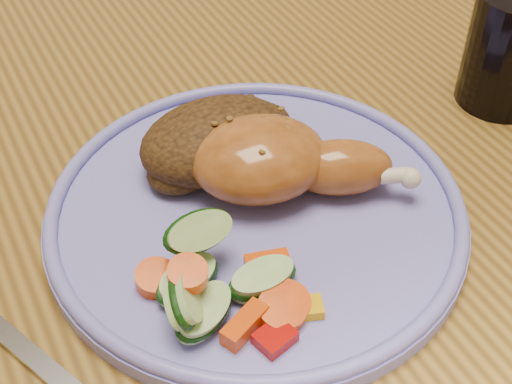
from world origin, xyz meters
TOP-DOWN VIEW (x-y plane):
  - dining_table at (0.00, 0.00)m, footprint 0.90×1.40m
  - chair_far at (0.00, 0.63)m, footprint 0.42×0.42m
  - plate at (-0.02, -0.13)m, footprint 0.29×0.29m
  - plate_rim at (-0.02, -0.13)m, footprint 0.28×0.28m
  - chicken_leg at (0.01, -0.12)m, footprint 0.15×0.12m
  - rice_pilaf at (-0.02, -0.08)m, footprint 0.12×0.08m
  - vegetable_pile at (-0.07, -0.19)m, footprint 0.10×0.10m
  - drinking_glass at (0.23, -0.10)m, footprint 0.07×0.07m

SIDE VIEW (x-z plane):
  - chair_far at x=0.00m, z-range 0.04..0.95m
  - dining_table at x=0.00m, z-range 0.29..1.04m
  - plate at x=-0.02m, z-range 0.75..0.76m
  - plate_rim at x=-0.02m, z-range 0.76..0.77m
  - vegetable_pile at x=-0.07m, z-range 0.75..0.80m
  - rice_pilaf at x=-0.02m, z-range 0.76..0.81m
  - chicken_leg at x=0.01m, z-range 0.76..0.81m
  - drinking_glass at x=0.23m, z-range 0.75..0.85m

